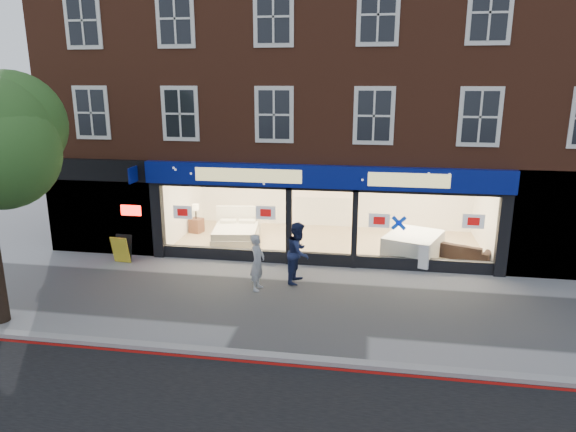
% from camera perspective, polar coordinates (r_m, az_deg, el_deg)
% --- Properties ---
extents(ground, '(120.00, 120.00, 0.00)m').
position_cam_1_polar(ground, '(13.97, 2.39, -9.78)').
color(ground, gray).
rests_on(ground, ground).
extents(kerb_line, '(60.00, 0.10, 0.01)m').
position_cam_1_polar(kerb_line, '(11.25, 0.38, -16.28)').
color(kerb_line, '#8C0A07').
rests_on(kerb_line, ground).
extents(kerb_stone, '(60.00, 0.25, 0.12)m').
position_cam_1_polar(kerb_stone, '(11.39, 0.55, -15.54)').
color(kerb_stone, gray).
rests_on(kerb_stone, ground).
extents(showroom_floor, '(11.00, 4.50, 0.10)m').
position_cam_1_polar(showroom_floor, '(18.83, 4.34, -3.02)').
color(showroom_floor, tan).
rests_on(showroom_floor, ground).
extents(building, '(19.00, 8.26, 10.30)m').
position_cam_1_polar(building, '(19.62, 5.15, 17.30)').
color(building, brown).
rests_on(building, ground).
extents(display_bed, '(1.89, 2.20, 1.12)m').
position_cam_1_polar(display_bed, '(18.83, -5.78, -1.88)').
color(display_bed, silver).
rests_on(display_bed, showroom_floor).
extents(bedside_table, '(0.55, 0.55, 0.55)m').
position_cam_1_polar(bedside_table, '(20.16, -10.13, -1.03)').
color(bedside_table, brown).
rests_on(bedside_table, showroom_floor).
extents(mattress_stack, '(2.20, 2.44, 0.79)m').
position_cam_1_polar(mattress_stack, '(17.60, 13.72, -3.19)').
color(mattress_stack, silver).
rests_on(mattress_stack, showroom_floor).
extents(sofa, '(1.87, 1.34, 0.51)m').
position_cam_1_polar(sofa, '(17.97, 18.86, -3.67)').
color(sofa, black).
rests_on(sofa, showroom_floor).
extents(a_board, '(0.62, 0.43, 0.91)m').
position_cam_1_polar(a_board, '(17.72, -17.96, -3.50)').
color(a_board, gold).
rests_on(a_board, ground).
extents(pedestrian_grey, '(0.46, 0.64, 1.64)m').
position_cam_1_polar(pedestrian_grey, '(14.64, -3.41, -5.13)').
color(pedestrian_grey, '#A6A8AE').
rests_on(pedestrian_grey, ground).
extents(pedestrian_blue, '(0.82, 0.98, 1.83)m').
position_cam_1_polar(pedestrian_blue, '(15.12, 1.18, -4.08)').
color(pedestrian_blue, '#192247').
rests_on(pedestrian_blue, ground).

